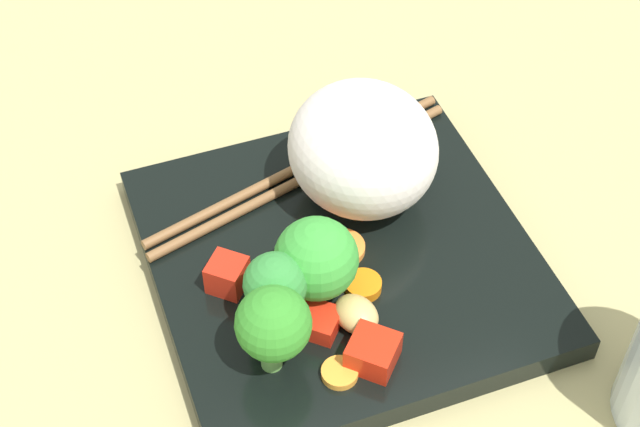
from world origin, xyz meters
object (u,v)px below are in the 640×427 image
rice_mound (363,149)px  carrot_slice_2 (343,253)px  chopstick_pair (297,174)px  square_plate (342,259)px  broccoli_floret_0 (273,325)px

rice_mound → carrot_slice_2: rice_mound is taller
chopstick_pair → rice_mound: bearing=123.1°
carrot_slice_2 → chopstick_pair: (7.60, 0.22, 0.08)cm
square_plate → rice_mound: rice_mound is taller
broccoli_floret_0 → chopstick_pair: broccoli_floret_0 is taller
rice_mound → carrot_slice_2: size_ratio=3.36×
carrot_slice_2 → chopstick_pair: 7.60cm
rice_mound → chopstick_pair: 6.08cm
rice_mound → square_plate: bearing=142.7°
square_plate → chopstick_pair: bearing=2.5°
rice_mound → carrot_slice_2: 6.79cm
broccoli_floret_0 → carrot_slice_2: (6.05, -6.80, -3.51)cm
carrot_slice_2 → square_plate: bearing=-12.1°
carrot_slice_2 → broccoli_floret_0: bearing=131.6°
rice_mound → carrot_slice_2: bearing=144.6°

